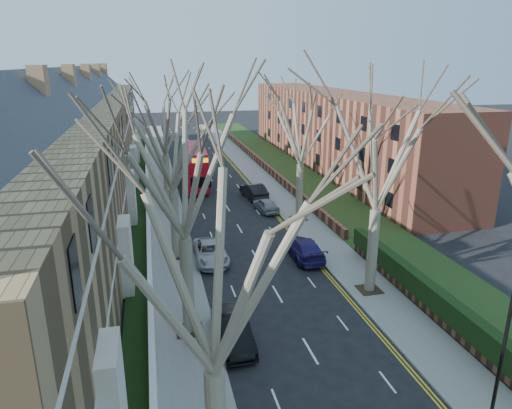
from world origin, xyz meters
TOP-DOWN VIEW (x-y plane):
  - ground at (0.00, 0.00)m, footprint 240.00×240.00m
  - pavement_left at (-6.00, 39.00)m, footprint 3.00×102.00m
  - pavement_right at (6.00, 39.00)m, footprint 3.00×102.00m
  - terrace_left at (-13.65, 31.00)m, footprint 9.70×78.00m
  - flats_right at (17.46, 43.00)m, footprint 13.97×54.00m
  - wall_hedge_right at (7.70, 2.00)m, footprint 0.70×24.00m
  - front_wall_left at (-7.65, 31.00)m, footprint 0.30×78.00m
  - grass_verge_right at (10.50, 39.00)m, footprint 6.00×102.00m
  - lamp_post at (5.00, -3.50)m, footprint 0.18×0.50m
  - tree_left_near at (-5.70, -4.00)m, footprint 9.80×9.80m
  - tree_left_mid at (-5.70, 6.00)m, footprint 10.50×10.50m
  - tree_left_far at (-5.70, 16.00)m, footprint 10.15×10.15m
  - tree_left_dist at (-5.70, 28.00)m, footprint 10.50×10.50m
  - tree_right_mid at (5.70, 8.00)m, footprint 10.50×10.50m
  - tree_right_far at (5.70, 22.00)m, footprint 10.15×10.15m
  - double_decker_bus at (-2.11, 36.36)m, footprint 3.12×10.65m
  - car_left_mid at (-3.63, 4.56)m, footprint 1.71×4.57m
  - car_left_far at (-3.34, 14.90)m, footprint 2.33×4.96m
  - car_right_near at (3.39, 13.91)m, footprint 2.07×5.09m
  - car_right_mid at (3.39, 25.08)m, footprint 2.08×4.07m
  - car_right_far at (3.28, 29.73)m, footprint 2.24×5.01m

SIDE VIEW (x-z plane):
  - ground at x=0.00m, z-range 0.00..0.00m
  - pavement_left at x=-6.00m, z-range 0.00..0.12m
  - pavement_right at x=6.00m, z-range 0.00..0.12m
  - grass_verge_right at x=10.50m, z-range 0.12..0.18m
  - front_wall_left at x=-7.65m, z-range 0.12..1.12m
  - car_right_mid at x=3.39m, z-range 0.00..1.33m
  - car_left_far at x=-3.34m, z-range 0.00..1.37m
  - car_right_near at x=3.39m, z-range 0.00..1.48m
  - car_left_mid at x=-3.63m, z-range 0.00..1.49m
  - car_right_far at x=3.28m, z-range 0.00..1.60m
  - wall_hedge_right at x=7.70m, z-range 0.22..2.02m
  - double_decker_bus at x=-2.11m, z-range -0.04..4.38m
  - lamp_post at x=5.00m, z-range 0.51..8.62m
  - flats_right at x=17.46m, z-range -0.02..9.98m
  - terrace_left at x=-13.65m, z-range -1.27..12.33m
  - tree_left_near at x=-5.70m, z-range 2.06..15.79m
  - tree_left_far at x=-5.70m, z-range 2.13..16.35m
  - tree_right_far at x=5.70m, z-range 2.13..16.35m
  - tree_left_mid at x=-5.70m, z-range 2.20..16.91m
  - tree_right_mid at x=5.70m, z-range 2.20..16.91m
  - tree_left_dist at x=-5.70m, z-range 2.20..16.91m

